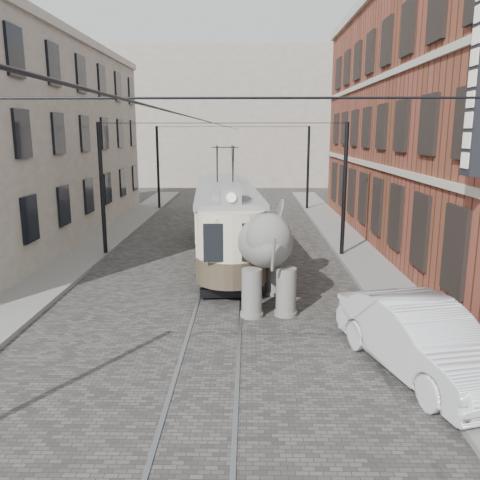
{
  "coord_description": "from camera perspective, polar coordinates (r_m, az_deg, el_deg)",
  "views": [
    {
      "loc": [
        0.97,
        -16.17,
        5.55
      ],
      "look_at": [
        0.68,
        -0.17,
        2.1
      ],
      "focal_mm": 37.41,
      "sensor_mm": 36.0,
      "label": 1
    }
  ],
  "objects": [
    {
      "name": "stucco_building",
      "position": [
        28.78,
        -23.94,
        10.05
      ],
      "size": [
        7.0,
        24.0,
        10.0
      ],
      "primitive_type": "cube",
      "color": "gray",
      "rests_on": "ground"
    },
    {
      "name": "ground",
      "position": [
        17.12,
        -2.29,
        -6.76
      ],
      "size": [
        120.0,
        120.0,
        0.0
      ],
      "primitive_type": "plane",
      "color": "#494643"
    },
    {
      "name": "sidewalk_right",
      "position": [
        17.79,
        17.51,
        -6.34
      ],
      "size": [
        2.0,
        60.0,
        0.15
      ],
      "primitive_type": "cube",
      "color": "slate",
      "rests_on": "ground"
    },
    {
      "name": "sidewalk_left",
      "position": [
        18.63,
        -22.79,
        -5.9
      ],
      "size": [
        2.0,
        60.0,
        0.15
      ],
      "primitive_type": "cube",
      "color": "slate",
      "rests_on": "ground"
    },
    {
      "name": "catenary",
      "position": [
        21.35,
        -2.13,
        5.3
      ],
      "size": [
        11.0,
        30.2,
        6.0
      ],
      "primitive_type": null,
      "color": "black",
      "rests_on": "ground"
    },
    {
      "name": "brick_building",
      "position": [
        27.09,
        23.31,
        12.16
      ],
      "size": [
        8.0,
        26.0,
        12.0
      ],
      "primitive_type": "cube",
      "color": "brown",
      "rests_on": "ground"
    },
    {
      "name": "elephant",
      "position": [
        16.17,
        2.74,
        -1.73
      ],
      "size": [
        3.67,
        5.79,
        3.34
      ],
      "primitive_type": null,
      "rotation": [
        0.0,
        0.0,
        0.13
      ],
      "color": "#65635D",
      "rests_on": "ground"
    },
    {
      "name": "distant_block",
      "position": [
        56.19,
        0.05,
        13.65
      ],
      "size": [
        28.0,
        10.0,
        14.0
      ],
      "primitive_type": "cube",
      "color": "gray",
      "rests_on": "ground"
    },
    {
      "name": "tram",
      "position": [
        22.48,
        -1.7,
        4.32
      ],
      "size": [
        3.58,
        12.67,
        4.96
      ],
      "primitive_type": null,
      "rotation": [
        0.0,
        0.0,
        0.08
      ],
      "color": "beige",
      "rests_on": "ground"
    },
    {
      "name": "tram_rails",
      "position": [
        17.11,
        -2.29,
        -6.72
      ],
      "size": [
        1.54,
        80.0,
        0.02
      ],
      "primitive_type": null,
      "color": "slate",
      "rests_on": "ground"
    },
    {
      "name": "parked_car",
      "position": [
        12.55,
        20.02,
        -10.53
      ],
      "size": [
        3.23,
        5.53,
        1.72
      ],
      "primitive_type": "imported",
      "rotation": [
        0.0,
        0.0,
        0.29
      ],
      "color": "silver",
      "rests_on": "ground"
    }
  ]
}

